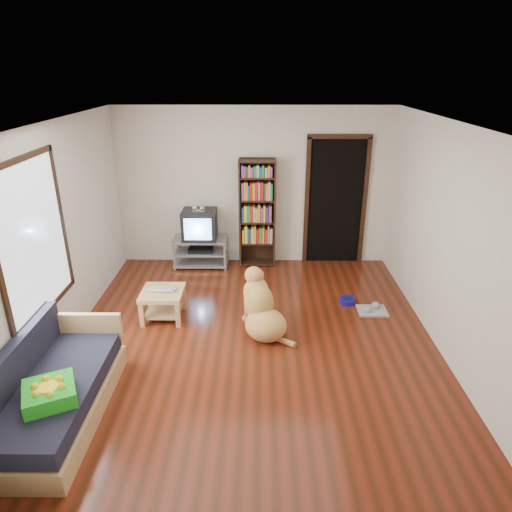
{
  "coord_description": "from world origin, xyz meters",
  "views": [
    {
      "loc": [
        0.1,
        -4.87,
        3.15
      ],
      "look_at": [
        0.05,
        0.52,
        0.9
      ],
      "focal_mm": 32.0,
      "sensor_mm": 36.0,
      "label": 1
    }
  ],
  "objects_px": {
    "bookshelf": "(257,208)",
    "crt_tv": "(200,224)",
    "sofa": "(53,394)",
    "green_cushion": "(50,393)",
    "dog_bowl": "(347,301)",
    "dog": "(261,310)",
    "grey_rag": "(372,311)",
    "laptop": "(162,291)",
    "coffee_table": "(163,299)",
    "tv_stand": "(201,251)"
  },
  "relations": [
    {
      "from": "dog_bowl",
      "to": "laptop",
      "type": "bearing_deg",
      "value": -169.99
    },
    {
      "from": "dog_bowl",
      "to": "grey_rag",
      "type": "relative_size",
      "value": 0.55
    },
    {
      "from": "dog_bowl",
      "to": "bookshelf",
      "type": "relative_size",
      "value": 0.12
    },
    {
      "from": "sofa",
      "to": "coffee_table",
      "type": "height_order",
      "value": "sofa"
    },
    {
      "from": "sofa",
      "to": "laptop",
      "type": "bearing_deg",
      "value": 70.02
    },
    {
      "from": "dog_bowl",
      "to": "grey_rag",
      "type": "bearing_deg",
      "value": -39.81
    },
    {
      "from": "dog_bowl",
      "to": "crt_tv",
      "type": "height_order",
      "value": "crt_tv"
    },
    {
      "from": "sofa",
      "to": "dog",
      "type": "distance_m",
      "value": 2.53
    },
    {
      "from": "coffee_table",
      "to": "tv_stand",
      "type": "bearing_deg",
      "value": 80.28
    },
    {
      "from": "sofa",
      "to": "green_cushion",
      "type": "bearing_deg",
      "value": -65.91
    },
    {
      "from": "bookshelf",
      "to": "dog",
      "type": "relative_size",
      "value": 1.95
    },
    {
      "from": "coffee_table",
      "to": "dog",
      "type": "distance_m",
      "value": 1.35
    },
    {
      "from": "crt_tv",
      "to": "coffee_table",
      "type": "relative_size",
      "value": 1.05
    },
    {
      "from": "crt_tv",
      "to": "dog",
      "type": "height_order",
      "value": "crt_tv"
    },
    {
      "from": "grey_rag",
      "to": "sofa",
      "type": "relative_size",
      "value": 0.22
    },
    {
      "from": "dog_bowl",
      "to": "tv_stand",
      "type": "distance_m",
      "value": 2.63
    },
    {
      "from": "grey_rag",
      "to": "dog",
      "type": "bearing_deg",
      "value": -162.32
    },
    {
      "from": "green_cushion",
      "to": "grey_rag",
      "type": "height_order",
      "value": "green_cushion"
    },
    {
      "from": "grey_rag",
      "to": "coffee_table",
      "type": "bearing_deg",
      "value": -176.57
    },
    {
      "from": "laptop",
      "to": "grey_rag",
      "type": "height_order",
      "value": "laptop"
    },
    {
      "from": "laptop",
      "to": "bookshelf",
      "type": "height_order",
      "value": "bookshelf"
    },
    {
      "from": "crt_tv",
      "to": "bookshelf",
      "type": "bearing_deg",
      "value": 4.32
    },
    {
      "from": "green_cushion",
      "to": "grey_rag",
      "type": "relative_size",
      "value": 1.07
    },
    {
      "from": "crt_tv",
      "to": "grey_rag",
      "type": "bearing_deg",
      "value": -31.94
    },
    {
      "from": "dog",
      "to": "grey_rag",
      "type": "bearing_deg",
      "value": 17.68
    },
    {
      "from": "bookshelf",
      "to": "dog",
      "type": "distance_m",
      "value": 2.27
    },
    {
      "from": "bookshelf",
      "to": "crt_tv",
      "type": "bearing_deg",
      "value": -175.68
    },
    {
      "from": "green_cushion",
      "to": "sofa",
      "type": "distance_m",
      "value": 0.38
    },
    {
      "from": "dog_bowl",
      "to": "dog",
      "type": "xyz_separation_m",
      "value": [
        -1.24,
        -0.74,
        0.26
      ]
    },
    {
      "from": "laptop",
      "to": "grey_rag",
      "type": "relative_size",
      "value": 0.89
    },
    {
      "from": "dog",
      "to": "green_cushion",
      "type": "bearing_deg",
      "value": -135.34
    },
    {
      "from": "crt_tv",
      "to": "bookshelf",
      "type": "height_order",
      "value": "bookshelf"
    },
    {
      "from": "grey_rag",
      "to": "dog",
      "type": "height_order",
      "value": "dog"
    },
    {
      "from": "green_cushion",
      "to": "grey_rag",
      "type": "bearing_deg",
      "value": 8.99
    },
    {
      "from": "laptop",
      "to": "dog",
      "type": "height_order",
      "value": "dog"
    },
    {
      "from": "laptop",
      "to": "coffee_table",
      "type": "distance_m",
      "value": 0.14
    },
    {
      "from": "grey_rag",
      "to": "bookshelf",
      "type": "bearing_deg",
      "value": 133.97
    },
    {
      "from": "bookshelf",
      "to": "coffee_table",
      "type": "height_order",
      "value": "bookshelf"
    },
    {
      "from": "dog_bowl",
      "to": "grey_rag",
      "type": "xyz_separation_m",
      "value": [
        0.3,
        -0.25,
        -0.03
      ]
    },
    {
      "from": "grey_rag",
      "to": "crt_tv",
      "type": "relative_size",
      "value": 0.69
    },
    {
      "from": "grey_rag",
      "to": "coffee_table",
      "type": "relative_size",
      "value": 0.73
    },
    {
      "from": "dog",
      "to": "sofa",
      "type": "bearing_deg",
      "value": -141.78
    },
    {
      "from": "bookshelf",
      "to": "grey_rag",
      "type": "bearing_deg",
      "value": -46.03
    },
    {
      "from": "bookshelf",
      "to": "sofa",
      "type": "height_order",
      "value": "bookshelf"
    },
    {
      "from": "crt_tv",
      "to": "sofa",
      "type": "xyz_separation_m",
      "value": [
        -0.97,
        -3.65,
        -0.48
      ]
    },
    {
      "from": "bookshelf",
      "to": "sofa",
      "type": "xyz_separation_m",
      "value": [
        -1.92,
        -3.72,
        -0.74
      ]
    },
    {
      "from": "crt_tv",
      "to": "coffee_table",
      "type": "height_order",
      "value": "crt_tv"
    },
    {
      "from": "bookshelf",
      "to": "dog",
      "type": "xyz_separation_m",
      "value": [
        0.07,
        -2.16,
        -0.7
      ]
    },
    {
      "from": "green_cushion",
      "to": "tv_stand",
      "type": "bearing_deg",
      "value": 52.28
    },
    {
      "from": "laptop",
      "to": "crt_tv",
      "type": "height_order",
      "value": "crt_tv"
    }
  ]
}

